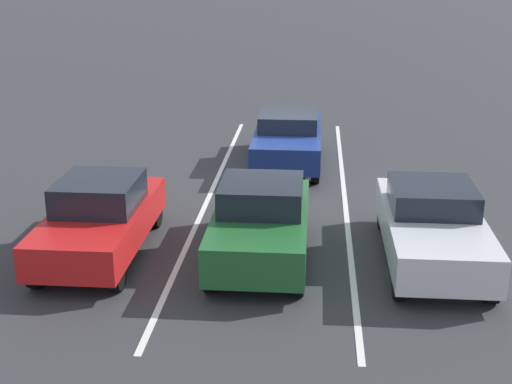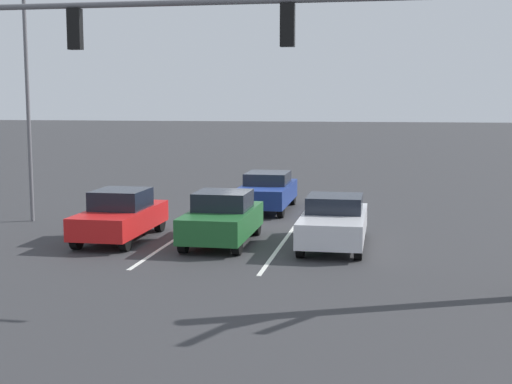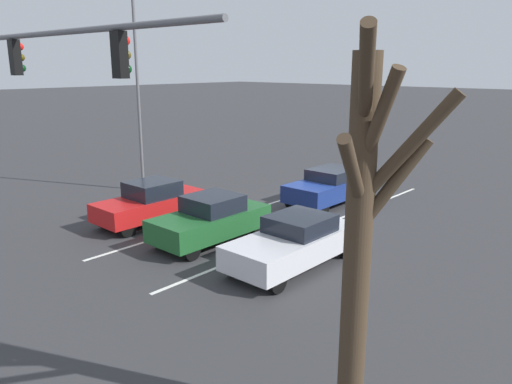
{
  "view_description": "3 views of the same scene",
  "coord_description": "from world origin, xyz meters",
  "views": [
    {
      "loc": [
        -0.91,
        18.87,
        5.88
      ],
      "look_at": [
        0.14,
        6.48,
        1.68
      ],
      "focal_mm": 50.0,
      "sensor_mm": 36.0,
      "label": 1
    },
    {
      "loc": [
        -4.77,
        26.63,
        4.36
      ],
      "look_at": [
        -1.3,
        7.61,
        1.87
      ],
      "focal_mm": 50.0,
      "sensor_mm": 36.0,
      "label": 2
    },
    {
      "loc": [
        -11.8,
        16.55,
        5.82
      ],
      "look_at": [
        -1.28,
        4.93,
        1.83
      ],
      "focal_mm": 35.0,
      "sensor_mm": 36.0,
      "label": 3
    }
  ],
  "objects": [
    {
      "name": "street_lamp_right_shoulder",
      "position": [
        7.61,
        2.95,
        5.26
      ],
      "size": [
        2.13,
        0.24,
        9.21
      ],
      "color": "slate",
      "rests_on": "ground_plane"
    },
    {
      "name": "lane_stripe_left_divider",
      "position": [
        -1.71,
        1.77,
        0.01
      ],
      "size": [
        0.12,
        15.54,
        0.01
      ],
      "primitive_type": "cube",
      "color": "silver",
      "rests_on": "ground_plane"
    },
    {
      "name": "car_silver_leftlane_front",
      "position": [
        -3.29,
        5.46,
        0.75
      ],
      "size": [
        1.86,
        4.51,
        1.51
      ],
      "color": "silver",
      "rests_on": "ground_plane"
    },
    {
      "name": "lane_stripe_center_divider",
      "position": [
        1.71,
        1.77,
        0.01
      ],
      "size": [
        0.12,
        15.54,
        0.01
      ],
      "primitive_type": "cube",
      "color": "silver",
      "rests_on": "ground_plane"
    },
    {
      "name": "car_red_rightlane_front",
      "position": [
        3.37,
        5.7,
        0.78
      ],
      "size": [
        1.77,
        4.32,
        1.59
      ],
      "color": "red",
      "rests_on": "ground_plane"
    },
    {
      "name": "car_darkgreen_midlane_front",
      "position": [
        0.1,
        5.68,
        0.79
      ],
      "size": [
        1.84,
        4.16,
        1.59
      ],
      "color": "#1E5928",
      "rests_on": "ground_plane"
    },
    {
      "name": "ground_plane",
      "position": [
        0.0,
        0.0,
        0.0
      ],
      "size": [
        240.0,
        240.0,
        0.0
      ],
      "primitive_type": "plane",
      "color": "#333335"
    },
    {
      "name": "car_navy_midlane_second",
      "position": [
        -0.15,
        -1.13,
        0.78
      ],
      "size": [
        1.87,
        4.53,
        1.51
      ],
      "color": "navy",
      "rests_on": "ground_plane"
    },
    {
      "name": "traffic_signal_gantry",
      "position": [
        2.52,
        10.53,
        5.19
      ],
      "size": [
        11.82,
        0.37,
        7.09
      ],
      "color": "slate",
      "rests_on": "ground_plane"
    },
    {
      "name": "bare_tree_near",
      "position": [
        -8.28,
        10.33,
        3.41
      ],
      "size": [
        1.48,
        1.82,
        6.35
      ],
      "color": "#423323",
      "rests_on": "ground_plane"
    }
  ]
}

